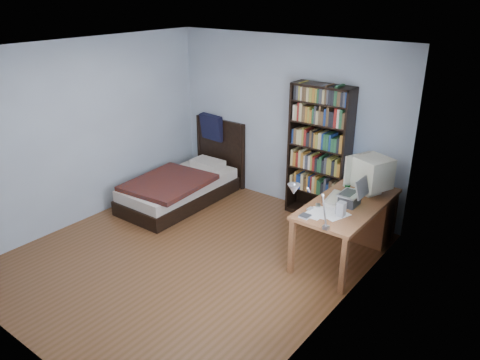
{
  "coord_description": "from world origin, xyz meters",
  "views": [
    {
      "loc": [
        3.55,
        -3.6,
        3.12
      ],
      "look_at": [
        0.38,
        0.52,
        0.95
      ],
      "focal_mm": 35.0,
      "sensor_mm": 36.0,
      "label": 1
    }
  ],
  "objects_px": {
    "desk_lamp": "(299,194)",
    "keyboard": "(335,198)",
    "crt_monitor": "(371,173)",
    "soda_can": "(347,189)",
    "bookshelf": "(319,153)",
    "laptop": "(351,197)",
    "bed": "(183,185)",
    "speaker": "(341,209)",
    "desk": "(361,213)"
  },
  "relations": [
    {
      "from": "desk_lamp",
      "to": "soda_can",
      "type": "relative_size",
      "value": 5.64
    },
    {
      "from": "crt_monitor",
      "to": "speaker",
      "type": "height_order",
      "value": "crt_monitor"
    },
    {
      "from": "crt_monitor",
      "to": "soda_can",
      "type": "xyz_separation_m",
      "value": [
        -0.21,
        -0.17,
        -0.21
      ]
    },
    {
      "from": "crt_monitor",
      "to": "desk_lamp",
      "type": "xyz_separation_m",
      "value": [
        -0.1,
        -1.55,
        0.25
      ]
    },
    {
      "from": "laptop",
      "to": "desk_lamp",
      "type": "height_order",
      "value": "desk_lamp"
    },
    {
      "from": "keyboard",
      "to": "bed",
      "type": "height_order",
      "value": "bed"
    },
    {
      "from": "desk_lamp",
      "to": "bed",
      "type": "bearing_deg",
      "value": 157.68
    },
    {
      "from": "desk_lamp",
      "to": "keyboard",
      "type": "bearing_deg",
      "value": 97.05
    },
    {
      "from": "crt_monitor",
      "to": "bookshelf",
      "type": "relative_size",
      "value": 0.28
    },
    {
      "from": "soda_can",
      "to": "bookshelf",
      "type": "distance_m",
      "value": 0.89
    },
    {
      "from": "bookshelf",
      "to": "bed",
      "type": "height_order",
      "value": "bookshelf"
    },
    {
      "from": "speaker",
      "to": "soda_can",
      "type": "relative_size",
      "value": 1.51
    },
    {
      "from": "desk",
      "to": "speaker",
      "type": "height_order",
      "value": "speaker"
    },
    {
      "from": "soda_can",
      "to": "keyboard",
      "type": "bearing_deg",
      "value": -95.96
    },
    {
      "from": "desk_lamp",
      "to": "crt_monitor",
      "type": "bearing_deg",
      "value": 86.38
    },
    {
      "from": "desk_lamp",
      "to": "soda_can",
      "type": "bearing_deg",
      "value": 94.55
    },
    {
      "from": "laptop",
      "to": "keyboard",
      "type": "xyz_separation_m",
      "value": [
        -0.21,
        0.03,
        -0.09
      ]
    },
    {
      "from": "crt_monitor",
      "to": "soda_can",
      "type": "relative_size",
      "value": 4.77
    },
    {
      "from": "desk",
      "to": "desk_lamp",
      "type": "xyz_separation_m",
      "value": [
        -0.02,
        -1.57,
        0.83
      ]
    },
    {
      "from": "crt_monitor",
      "to": "desk_lamp",
      "type": "relative_size",
      "value": 0.85
    },
    {
      "from": "desk_lamp",
      "to": "bed",
      "type": "height_order",
      "value": "desk_lamp"
    },
    {
      "from": "laptop",
      "to": "bed",
      "type": "xyz_separation_m",
      "value": [
        -2.77,
        0.03,
        -0.57
      ]
    },
    {
      "from": "desk_lamp",
      "to": "bookshelf",
      "type": "relative_size",
      "value": 0.33
    },
    {
      "from": "bookshelf",
      "to": "speaker",
      "type": "bearing_deg",
      "value": -51.4
    },
    {
      "from": "bookshelf",
      "to": "keyboard",
      "type": "bearing_deg",
      "value": -49.84
    },
    {
      "from": "desk_lamp",
      "to": "speaker",
      "type": "bearing_deg",
      "value": 81.71
    },
    {
      "from": "crt_monitor",
      "to": "laptop",
      "type": "relative_size",
      "value": 1.5
    },
    {
      "from": "crt_monitor",
      "to": "soda_can",
      "type": "distance_m",
      "value": 0.34
    },
    {
      "from": "desk",
      "to": "bookshelf",
      "type": "distance_m",
      "value": 1.04
    },
    {
      "from": "soda_can",
      "to": "crt_monitor",
      "type": "bearing_deg",
      "value": 39.67
    },
    {
      "from": "soda_can",
      "to": "bookshelf",
      "type": "height_order",
      "value": "bookshelf"
    },
    {
      "from": "laptop",
      "to": "bed",
      "type": "height_order",
      "value": "bed"
    },
    {
      "from": "keyboard",
      "to": "bookshelf",
      "type": "distance_m",
      "value": 1.05
    },
    {
      "from": "keyboard",
      "to": "desk_lamp",
      "type": "bearing_deg",
      "value": -91.68
    },
    {
      "from": "speaker",
      "to": "crt_monitor",
      "type": "bearing_deg",
      "value": 90.84
    },
    {
      "from": "crt_monitor",
      "to": "speaker",
      "type": "distance_m",
      "value": 0.82
    },
    {
      "from": "keyboard",
      "to": "speaker",
      "type": "xyz_separation_m",
      "value": [
        0.25,
        -0.36,
        0.07
      ]
    },
    {
      "from": "bookshelf",
      "to": "desk_lamp",
      "type": "bearing_deg",
      "value": -67.1
    },
    {
      "from": "laptop",
      "to": "desk_lamp",
      "type": "distance_m",
      "value": 1.16
    },
    {
      "from": "desk",
      "to": "speaker",
      "type": "xyz_separation_m",
      "value": [
        0.09,
        -0.81,
        0.4
      ]
    },
    {
      "from": "desk",
      "to": "bookshelf",
      "type": "height_order",
      "value": "bookshelf"
    },
    {
      "from": "desk",
      "to": "soda_can",
      "type": "bearing_deg",
      "value": -124.89
    },
    {
      "from": "crt_monitor",
      "to": "laptop",
      "type": "distance_m",
      "value": 0.5
    },
    {
      "from": "desk",
      "to": "desk_lamp",
      "type": "bearing_deg",
      "value": -90.79
    },
    {
      "from": "speaker",
      "to": "bed",
      "type": "bearing_deg",
      "value": 172.86
    },
    {
      "from": "crt_monitor",
      "to": "keyboard",
      "type": "height_order",
      "value": "crt_monitor"
    },
    {
      "from": "speaker",
      "to": "soda_can",
      "type": "xyz_separation_m",
      "value": [
        -0.22,
        0.62,
        -0.03
      ]
    },
    {
      "from": "soda_can",
      "to": "bed",
      "type": "height_order",
      "value": "bed"
    },
    {
      "from": "speaker",
      "to": "bookshelf",
      "type": "relative_size",
      "value": 0.09
    },
    {
      "from": "desk",
      "to": "desk_lamp",
      "type": "distance_m",
      "value": 1.77
    }
  ]
}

